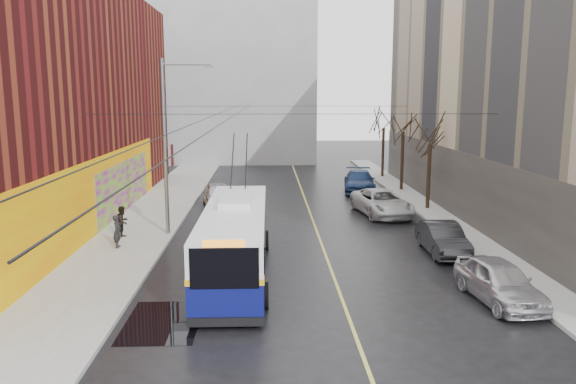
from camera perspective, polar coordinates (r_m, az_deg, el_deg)
name	(u,v)px	position (r m, az deg, el deg)	size (l,w,h in m)	color
ground	(301,306)	(19.88, 1.35, -11.48)	(140.00, 140.00, 0.00)	black
sidewalk_left	(143,226)	(32.05, -14.47, -3.35)	(4.00, 60.00, 0.15)	gray
sidewalk_right	(447,223)	(32.92, 15.88, -3.06)	(2.00, 60.00, 0.15)	gray
lane_line	(312,218)	(33.38, 2.44, -2.64)	(0.12, 50.00, 0.01)	#BFB74C
building_left	(2,99)	(35.69, -27.05, 8.43)	(12.11, 36.00, 14.00)	#521011
building_far	(222,78)	(63.67, -6.68, 11.44)	(20.50, 12.10, 18.00)	gray
streetlight_pole	(168,142)	(29.01, -12.10, 4.94)	(2.65, 0.60, 9.00)	slate
catenary_wires	(243,112)	(33.29, -4.60, 8.15)	(18.00, 60.00, 0.22)	black
tree_near	(431,131)	(36.02, 14.29, 5.99)	(3.20, 3.20, 6.40)	black
tree_mid	(403,121)	(42.75, 11.65, 7.03)	(3.20, 3.20, 6.68)	black
tree_far	(384,119)	(49.57, 9.72, 7.34)	(3.20, 3.20, 6.57)	black
puddle	(163,322)	(19.01, -12.61, -12.74)	(2.36, 3.58, 0.01)	black
pigeons_flying	(240,88)	(27.91, -4.89, 10.49)	(4.76, 3.63, 2.62)	slate
trolleybus	(235,239)	(22.76, -5.39, -4.78)	(2.70, 11.38, 5.37)	#0A0E4F
parked_car_a	(499,281)	(21.33, 20.67, -8.48)	(1.78, 4.43, 1.51)	#BAB9BE
parked_car_b	(443,238)	(26.80, 15.44, -4.57)	(1.51, 4.32, 1.42)	#252527
parked_car_c	(382,203)	(34.49, 9.50, -1.06)	(2.55, 5.53, 1.54)	silver
parked_car_d	(359,181)	(42.53, 7.26, 1.10)	(2.22, 5.46, 1.58)	navy
following_car	(218,196)	(36.47, -7.10, -0.36)	(1.88, 4.68, 1.59)	#B0B0B5
pedestrian_a	(117,231)	(27.47, -16.96, -3.85)	(0.56, 0.37, 1.55)	black
pedestrian_b	(123,222)	(29.31, -16.45, -2.91)	(0.78, 0.61, 1.60)	black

